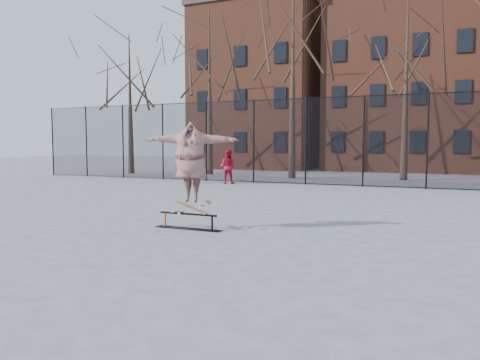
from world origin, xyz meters
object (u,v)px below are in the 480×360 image
at_px(bystander_black, 193,166).
at_px(bystander_red, 228,167).
at_px(skater, 191,169).
at_px(skate_rail, 188,223).
at_px(skateboard, 191,211).

distance_m(bystander_black, bystander_red, 1.73).
height_order(skater, bystander_black, skater).
bearing_deg(skate_rail, bystander_black, 119.59).
xyz_separation_m(bystander_black, bystander_red, (1.68, 0.40, 0.01)).
bearing_deg(skate_rail, bystander_red, 111.45).
distance_m(skateboard, bystander_black, 12.14).
xyz_separation_m(skater, bystander_red, (-4.37, 10.92, -0.55)).
bearing_deg(bystander_red, bystander_black, 8.56).
distance_m(skate_rail, skater, 1.22).
height_order(skate_rail, bystander_black, bystander_black).
bearing_deg(bystander_red, skate_rail, 106.66).
height_order(skate_rail, bystander_red, bystander_red).
relative_size(bystander_black, bystander_red, 0.99).
relative_size(skateboard, bystander_red, 0.54).
bearing_deg(skateboard, skate_rail, 180.00).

